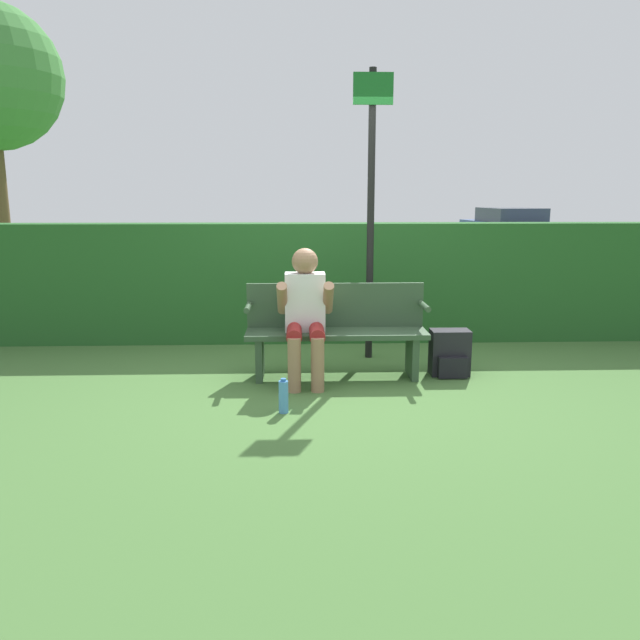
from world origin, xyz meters
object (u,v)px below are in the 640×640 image
object	(u,v)px
person_seated	(305,309)
parked_car	(510,229)
signpost	(371,199)
water_bottle	(283,396)
backpack	(450,354)
park_bench	(336,329)

from	to	relation	value
person_seated	parked_car	size ratio (longest dim) A/B	0.29
person_seated	signpost	distance (m)	1.36
water_bottle	parked_car	bearing A→B (deg)	65.28
person_seated	backpack	world-z (taller)	person_seated
backpack	parked_car	size ratio (longest dim) A/B	0.10
person_seated	signpost	size ratio (longest dim) A/B	0.42
park_bench	person_seated	world-z (taller)	person_seated
signpost	parked_car	size ratio (longest dim) A/B	0.69
park_bench	signpost	world-z (taller)	signpost
signpost	person_seated	bearing A→B (deg)	-130.70
park_bench	backpack	bearing A→B (deg)	-1.21
signpost	backpack	bearing A→B (deg)	-44.11
person_seated	park_bench	bearing A→B (deg)	24.73
person_seated	signpost	bearing A→B (deg)	49.30
water_bottle	parked_car	size ratio (longest dim) A/B	0.07
park_bench	water_bottle	world-z (taller)	park_bench
backpack	parked_car	bearing A→B (deg)	69.22
parked_car	person_seated	bearing A→B (deg)	148.09
water_bottle	parked_car	xyz separation A→B (m)	(6.42, 13.95, 0.46)
park_bench	backpack	distance (m)	1.06
person_seated	backpack	distance (m)	1.39
park_bench	signpost	xyz separation A→B (m)	(0.37, 0.62, 1.14)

